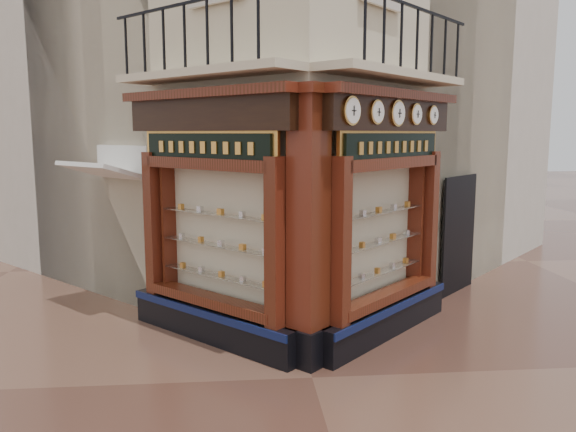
{
  "coord_description": "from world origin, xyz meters",
  "views": [
    {
      "loc": [
        -0.97,
        -7.21,
        3.31
      ],
      "look_at": [
        -0.16,
        2.0,
        1.95
      ],
      "focal_mm": 35.0,
      "sensor_mm": 36.0,
      "label": 1
    }
  ],
  "objects": [
    {
      "name": "clock_e",
      "position": [
        2.35,
        2.25,
        3.62
      ],
      "size": [
        0.27,
        0.27,
        0.33
      ],
      "rotation": [
        0.0,
        0.0,
        0.79
      ],
      "color": "gold",
      "rests_on": "ground"
    },
    {
      "name": "neighbour_right",
      "position": [
        2.47,
        8.63,
        5.5
      ],
      "size": [
        11.31,
        11.31,
        11.0
      ],
      "primitive_type": "cube",
      "rotation": [
        0.0,
        0.0,
        0.79
      ],
      "color": "beige",
      "rests_on": "ground"
    },
    {
      "name": "main_building",
      "position": [
        0.0,
        6.16,
        6.0
      ],
      "size": [
        11.31,
        11.31,
        12.0
      ],
      "primitive_type": "cube",
      "rotation": [
        0.0,
        0.0,
        0.79
      ],
      "color": "beige",
      "rests_on": "ground"
    },
    {
      "name": "balcony",
      "position": [
        0.0,
        1.49,
        4.22
      ],
      "size": [
        5.94,
        2.97,
        1.03
      ],
      "color": "beige",
      "rests_on": "ground"
    },
    {
      "name": "corner_pilaster",
      "position": [
        0.0,
        0.5,
        1.95
      ],
      "size": [
        0.85,
        0.85,
        3.98
      ],
      "rotation": [
        0.0,
        0.0,
        0.79
      ],
      "color": "black",
      "rests_on": "ground"
    },
    {
      "name": "clock_d",
      "position": [
        1.92,
        1.81,
        3.62
      ],
      "size": [
        0.28,
        0.28,
        0.35
      ],
      "rotation": [
        0.0,
        0.0,
        0.79
      ],
      "color": "gold",
      "rests_on": "ground"
    },
    {
      "name": "neighbour_left",
      "position": [
        -2.47,
        8.63,
        5.5
      ],
      "size": [
        11.31,
        11.31,
        11.0
      ],
      "primitive_type": "cube",
      "rotation": [
        0.0,
        0.0,
        0.79
      ],
      "color": "beige",
      "rests_on": "ground"
    },
    {
      "name": "clock_a",
      "position": [
        0.59,
        0.48,
        3.62
      ],
      "size": [
        0.32,
        0.32,
        0.4
      ],
      "rotation": [
        0.0,
        0.0,
        0.79
      ],
      "color": "gold",
      "rests_on": "ground"
    },
    {
      "name": "clock_b",
      "position": [
        1.06,
        0.95,
        3.62
      ],
      "size": [
        0.29,
        0.29,
        0.36
      ],
      "rotation": [
        0.0,
        0.0,
        0.79
      ],
      "color": "gold",
      "rests_on": "ground"
    },
    {
      "name": "signboard_left",
      "position": [
        -1.46,
        1.51,
        3.1
      ],
      "size": [
        2.12,
        2.12,
        0.57
      ],
      "rotation": [
        0.0,
        0.0,
        2.36
      ],
      "color": "gold",
      "rests_on": "ground"
    },
    {
      "name": "shopfront_left",
      "position": [
        -1.41,
        1.57,
        1.98
      ],
      "size": [
        2.86,
        2.86,
        3.98
      ],
      "rotation": [
        0.0,
        0.0,
        2.36
      ],
      "color": "black",
      "rests_on": "ground"
    },
    {
      "name": "ground",
      "position": [
        0.0,
        0.0,
        0.0
      ],
      "size": [
        80.0,
        80.0,
        0.0
      ],
      "primitive_type": "plane",
      "color": "#4A2C22",
      "rests_on": "ground"
    },
    {
      "name": "awning",
      "position": [
        -3.45,
        3.24,
        0.0
      ],
      "size": [
        1.8,
        1.8,
        0.35
      ],
      "primitive_type": null,
      "rotation": [
        0.29,
        0.0,
        2.36
      ],
      "color": "silver",
      "rests_on": "ground"
    },
    {
      "name": "clock_c",
      "position": [
        1.49,
        1.39,
        3.62
      ],
      "size": [
        0.32,
        0.32,
        0.41
      ],
      "rotation": [
        0.0,
        0.0,
        0.79
      ],
      "color": "gold",
      "rests_on": "ground"
    },
    {
      "name": "shopfront_right",
      "position": [
        1.41,
        1.57,
        1.98
      ],
      "size": [
        2.86,
        2.86,
        3.98
      ],
      "rotation": [
        0.0,
        0.0,
        0.79
      ],
      "color": "black",
      "rests_on": "ground"
    },
    {
      "name": "signboard_right",
      "position": [
        1.46,
        1.51,
        3.1
      ],
      "size": [
        2.14,
        2.14,
        0.57
      ],
      "rotation": [
        0.0,
        0.0,
        0.79
      ],
      "color": "gold",
      "rests_on": "ground"
    }
  ]
}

